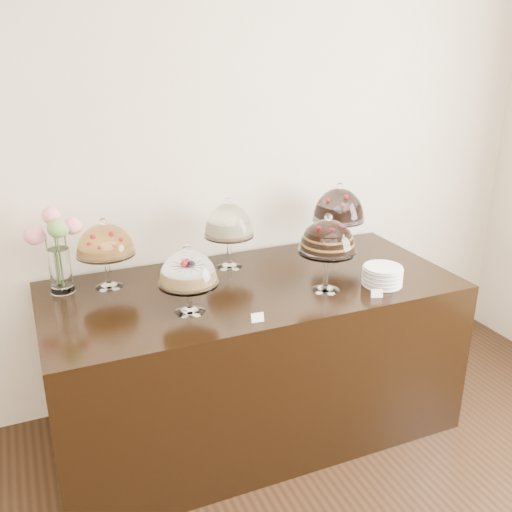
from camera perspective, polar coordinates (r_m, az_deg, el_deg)
name	(u,v)px	position (r m, az deg, el deg)	size (l,w,h in m)	color
wall_back	(164,159)	(3.29, -9.23, 9.52)	(5.00, 0.04, 3.00)	beige
display_counter	(253,357)	(3.27, -0.35, -10.11)	(2.20, 1.00, 0.90)	black
cake_stand_sugar_sponge	(188,271)	(2.69, -6.81, -1.50)	(0.29, 0.29, 0.35)	white
cake_stand_choco_layer	(328,239)	(2.91, 7.17, 1.68)	(0.30, 0.30, 0.42)	white
cake_stand_cheesecake	(229,223)	(3.22, -2.74, 3.32)	(0.28, 0.28, 0.41)	white
cake_stand_dark_choco	(339,207)	(3.48, 8.30, 4.86)	(0.32, 0.32, 0.44)	white
cake_stand_fruit_tart	(105,243)	(3.05, -14.87, 1.31)	(0.31, 0.31, 0.38)	white
flower_vase	(56,247)	(3.06, -19.37, 0.85)	(0.28, 0.22, 0.44)	white
plate_stack	(382,276)	(3.11, 12.52, -1.95)	(0.21, 0.21, 0.10)	white
price_card_left	(257,318)	(2.66, 0.15, -6.18)	(0.06, 0.01, 0.04)	white
price_card_right	(377,293)	(2.96, 12.00, -3.68)	(0.06, 0.01, 0.04)	white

